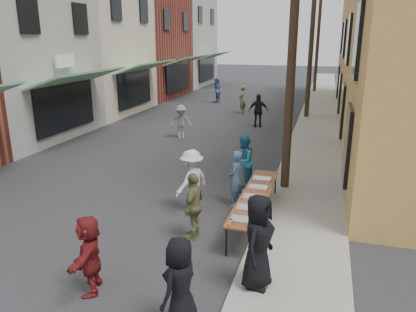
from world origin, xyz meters
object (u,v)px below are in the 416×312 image
Objects in this scene: utility_pole_far at (318,38)px; server at (258,241)px; utility_pole_near at (293,41)px; guest_front_a at (180,285)px; guest_front_c at (243,161)px; catering_tray_sausage at (242,220)px; serving_table at (255,196)px; utility_pole_mid at (312,39)px.

utility_pole_far is 4.95× the size of server.
utility_pole_near is 7.86m from guest_front_a.
catering_tray_sausage is at bearing 17.06° from guest_front_c.
server is (0.55, -2.89, 0.30)m from serving_table.
serving_table is 1.65m from catering_tray_sausage.
guest_front_c is at bearing 25.47° from server.
guest_front_a is at bearing 8.90° from guest_front_c.
serving_table is 8.00× the size of catering_tray_sausage.
utility_pole_far is 24.39m from guest_front_c.
utility_pole_mid is at bearing 88.04° from serving_table.
utility_pole_near is at bearing -90.00° from utility_pole_mid.
server is (0.55, -1.24, 0.22)m from catering_tray_sausage.
guest_front_a reaches higher than serving_table.
utility_pole_far is at bearing 88.99° from catering_tray_sausage.
utility_pole_mid is 19.26m from guest_front_a.
server is at bearing -79.22° from serving_table.
utility_pole_near is 5.36× the size of guest_front_c.
utility_pole_near is 24.00m from utility_pole_far.
server reaches higher than catering_tray_sausage.
server is at bearing -89.48° from utility_pole_near.
server is at bearing -89.90° from utility_pole_far.
utility_pole_mid is at bearing 90.00° from utility_pole_near.
utility_pole_far is 2.25× the size of serving_table.
catering_tray_sausage is (-0.50, -4.24, -3.71)m from utility_pole_near.
catering_tray_sausage is at bearing -90.00° from serving_table.
utility_pole_near reaches higher than serving_table.
utility_pole_near is at bearing 11.78° from server.
serving_table is (-0.50, -14.59, -3.79)m from utility_pole_mid.
serving_table is 2.38× the size of guest_front_c.
utility_pole_far is 5.56× the size of guest_front_a.
utility_pole_mid and utility_pole_far have the same top height.
server is (1.37, -5.41, 0.17)m from guest_front_c.
utility_pole_mid is 18.00× the size of catering_tray_sausage.
guest_front_a is at bearing -96.23° from serving_table.
utility_pole_far is 28.49m from catering_tray_sausage.
utility_pole_mid is 15.09m from serving_table.
server is (0.05, -17.48, -3.49)m from utility_pole_mid.
catering_tray_sausage reaches higher than serving_table.
catering_tray_sausage is 1.37m from server.
utility_pole_far is 5.36× the size of guest_front_c.
serving_table is at bearing -171.36° from guest_front_a.
guest_front_c reaches higher than guest_front_a.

